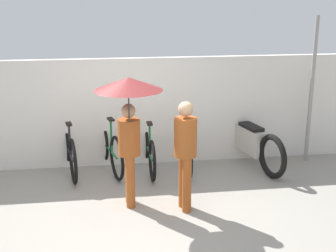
{
  "coord_description": "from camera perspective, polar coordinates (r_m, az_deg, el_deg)",
  "views": [
    {
      "loc": [
        -0.42,
        -5.83,
        3.05
      ],
      "look_at": [
        0.58,
        1.13,
        1.0
      ],
      "focal_mm": 50.0,
      "sensor_mm": 36.0,
      "label": 1
    }
  ],
  "objects": [
    {
      "name": "motorcycle",
      "position": [
        8.53,
        10.01,
        -1.93
      ],
      "size": [
        0.76,
        2.09,
        0.95
      ],
      "rotation": [
        0.0,
        0.0,
        1.82
      ],
      "color": "black",
      "rests_on": "ground"
    },
    {
      "name": "parked_bicycle_1",
      "position": [
        8.22,
        -7.18,
        -2.72
      ],
      "size": [
        0.56,
        1.69,
        1.08
      ],
      "rotation": [
        0.0,
        0.0,
        1.8
      ],
      "color": "black",
      "rests_on": "ground"
    },
    {
      "name": "pedestrian_center",
      "position": [
        6.53,
        2.13,
        -2.71
      ],
      "size": [
        0.32,
        0.32,
        1.6
      ],
      "rotation": [
        0.0,
        0.0,
        3.26
      ],
      "color": "#9E4C1E",
      "rests_on": "ground"
    },
    {
      "name": "awning_pole",
      "position": [
        8.74,
        17.09,
        4.13
      ],
      "size": [
        0.07,
        0.07,
        2.64
      ],
      "color": "gray",
      "rests_on": "ground"
    },
    {
      "name": "parked_bicycle_2",
      "position": [
        8.2,
        -2.38,
        -2.85
      ],
      "size": [
        0.44,
        1.74,
        1.09
      ],
      "rotation": [
        0.0,
        0.0,
        1.58
      ],
      "color": "black",
      "rests_on": "ground"
    },
    {
      "name": "pedestrian_leading",
      "position": [
        6.44,
        -4.82,
        2.23
      ],
      "size": [
        0.93,
        0.93,
        1.93
      ],
      "rotation": [
        0.0,
        0.0,
        3.14
      ],
      "color": "#9E4C1E",
      "rests_on": "ground"
    },
    {
      "name": "parked_bicycle_3",
      "position": [
        8.31,
        2.31,
        -2.69
      ],
      "size": [
        0.44,
        1.65,
        1.06
      ],
      "rotation": [
        0.0,
        0.0,
        1.48
      ],
      "color": "black",
      "rests_on": "ground"
    },
    {
      "name": "parked_bicycle_0",
      "position": [
        8.23,
        -11.94,
        -2.96
      ],
      "size": [
        0.49,
        1.74,
        0.97
      ],
      "rotation": [
        0.0,
        0.0,
        1.75
      ],
      "color": "black",
      "rests_on": "ground"
    },
    {
      "name": "ground_plane",
      "position": [
        6.59,
        -3.64,
        -11.34
      ],
      "size": [
        30.0,
        30.0,
        0.0
      ],
      "primitive_type": "plane",
      "color": "gray"
    },
    {
      "name": "back_wall",
      "position": [
        8.33,
        -5.01,
        1.69
      ],
      "size": [
        11.2,
        0.12,
        1.92
      ],
      "color": "silver",
      "rests_on": "ground"
    }
  ]
}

